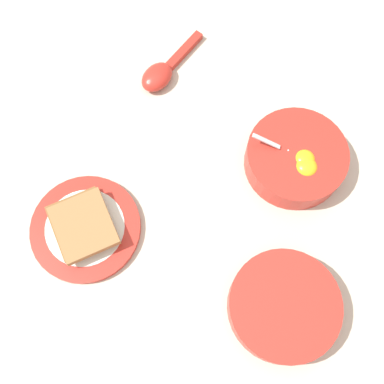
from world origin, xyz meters
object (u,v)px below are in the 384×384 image
Objects in this scene: congee_bowl at (284,306)px; toast_sandwich at (82,225)px; toast_plate at (86,228)px; egg_bowl at (296,158)px; soup_spoon at (162,72)px.

toast_sandwich is at bearing 101.08° from congee_bowl.
toast_plate is 1.08× the size of congee_bowl.
egg_bowl reaches higher than congee_bowl.
soup_spoon is (0.33, 0.06, -0.01)m from toast_sandwich.
egg_bowl is 0.93× the size of toast_plate.
egg_bowl reaches higher than soup_spoon.
toast_sandwich is (-0.30, 0.24, 0.00)m from egg_bowl.
egg_bowl is at bearing -38.59° from toast_plate.
toast_sandwich is 0.85× the size of soup_spoon.
soup_spoon is (0.03, 0.30, -0.01)m from egg_bowl.
congee_bowl is (-0.23, -0.11, -0.00)m from egg_bowl.
toast_sandwich is 0.35m from congee_bowl.
egg_bowl is 1.03× the size of soup_spoon.
egg_bowl reaches higher than toast_plate.
toast_plate is 1.10× the size of soup_spoon.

